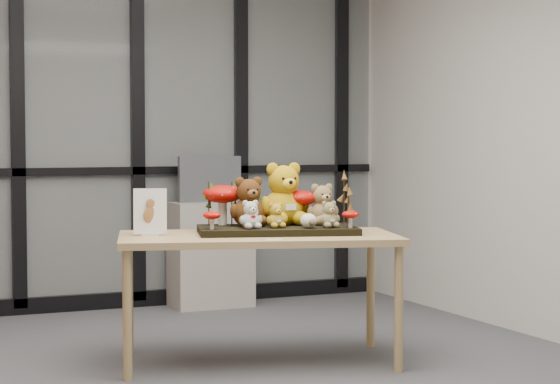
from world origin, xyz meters
name	(u,v)px	position (x,y,z in m)	size (l,w,h in m)	color
floor	(183,382)	(0.00, 0.00, 0.00)	(5.00, 5.00, 0.00)	#56565B
room_shell	(182,65)	(0.00, 0.00, 1.68)	(5.00, 5.00, 5.00)	beige
glass_partition	(79,122)	(0.00, 2.47, 1.42)	(4.90, 0.06, 2.78)	#2D383F
display_table	(258,246)	(0.55, 0.29, 0.68)	(1.74, 1.19, 0.74)	tan
diorama_tray	(277,230)	(0.68, 0.31, 0.76)	(0.91, 0.46, 0.04)	black
bear_pooh_yellow	(283,191)	(0.76, 0.42, 0.99)	(0.31, 0.28, 0.41)	#C4950D
bear_brown_medium	(249,199)	(0.54, 0.42, 0.94)	(0.24, 0.22, 0.32)	#4C290E
bear_tan_back	(322,202)	(0.98, 0.34, 0.92)	(0.20, 0.19, 0.27)	olive
bear_small_yellow	(276,214)	(0.64, 0.24, 0.86)	(0.12, 0.11, 0.16)	gold
bear_white_bow	(250,213)	(0.48, 0.25, 0.87)	(0.14, 0.12, 0.18)	silver
bear_beige_small	(329,213)	(0.93, 0.13, 0.87)	(0.13, 0.12, 0.17)	#8A7D51
plush_cream_hedgehog	(309,220)	(0.80, 0.15, 0.83)	(0.07, 0.06, 0.09)	white
mushroom_back_left	(223,203)	(0.43, 0.54, 0.91)	(0.24, 0.24, 0.26)	#A50B05
mushroom_back_right	(300,206)	(0.86, 0.40, 0.90)	(0.20, 0.20, 0.23)	#A50B05
mushroom_front_left	(212,219)	(0.27, 0.30, 0.84)	(0.10, 0.10, 0.11)	#A50B05
mushroom_front_right	(350,218)	(1.03, 0.07, 0.84)	(0.10, 0.10, 0.11)	#A50B05
sprig_green_far_left	(209,204)	(0.34, 0.53, 0.91)	(0.05, 0.05, 0.26)	#12360C
sprig_green_mid_left	(232,203)	(0.48, 0.54, 0.91)	(0.05, 0.05, 0.25)	#12360C
sprig_dry_far_right	(344,197)	(1.11, 0.29, 0.94)	(0.05, 0.05, 0.32)	brown
sprig_dry_mid_right	(348,207)	(1.07, 0.18, 0.90)	(0.05, 0.05, 0.23)	brown
sprig_green_centre	(258,208)	(0.64, 0.51, 0.88)	(0.05, 0.05, 0.19)	#12360C
sign_holder	(150,214)	(-0.04, 0.47, 0.87)	(0.19, 0.09, 0.27)	silver
label_card	(274,240)	(0.51, -0.03, 0.74)	(0.09, 0.03, 0.00)	white
cabinet	(211,254)	(0.96, 2.25, 0.40)	(0.61, 0.35, 0.81)	#A39C91
monitor	(210,179)	(0.96, 2.27, 0.98)	(0.50, 0.05, 0.35)	#515459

